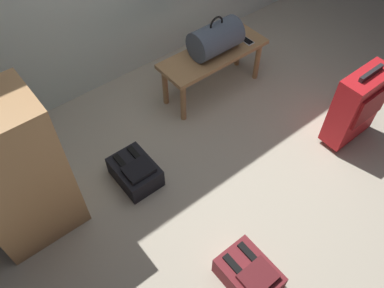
# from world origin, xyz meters

# --- Properties ---
(ground_plane) EXTENTS (6.60, 6.60, 0.00)m
(ground_plane) POSITION_xyz_m (0.00, 0.00, 0.00)
(ground_plane) COLOR #B2A893
(bench) EXTENTS (1.00, 0.36, 0.43)m
(bench) POSITION_xyz_m (0.43, 0.85, 0.36)
(bench) COLOR #A87A4C
(bench) RESTS_ON ground
(duffel_bag_slate) EXTENTS (0.44, 0.26, 0.34)m
(duffel_bag_slate) POSITION_xyz_m (0.44, 0.85, 0.56)
(duffel_bag_slate) COLOR #475160
(duffel_bag_slate) RESTS_ON bench
(cell_phone) EXTENTS (0.07, 0.14, 0.01)m
(cell_phone) POSITION_xyz_m (0.76, 0.79, 0.43)
(cell_phone) COLOR silver
(cell_phone) RESTS_ON bench
(suitcase_upright_red) EXTENTS (0.45, 0.22, 0.71)m
(suitcase_upright_red) POSITION_xyz_m (0.92, -0.30, 0.36)
(suitcase_upright_red) COLOR red
(suitcase_upright_red) RESTS_ON ground
(backpack_maroon) EXTENTS (0.28, 0.38, 0.21)m
(backpack_maroon) POSITION_xyz_m (-0.58, -0.68, 0.09)
(backpack_maroon) COLOR maroon
(backpack_maroon) RESTS_ON ground
(backpack_dark) EXTENTS (0.28, 0.38, 0.21)m
(backpack_dark) POSITION_xyz_m (-0.70, 0.44, 0.09)
(backpack_dark) COLOR black
(backpack_dark) RESTS_ON ground
(side_cabinet) EXTENTS (0.56, 0.44, 1.10)m
(side_cabinet) POSITION_xyz_m (-1.42, 0.57, 0.55)
(side_cabinet) COLOR #A87A4C
(side_cabinet) RESTS_ON ground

